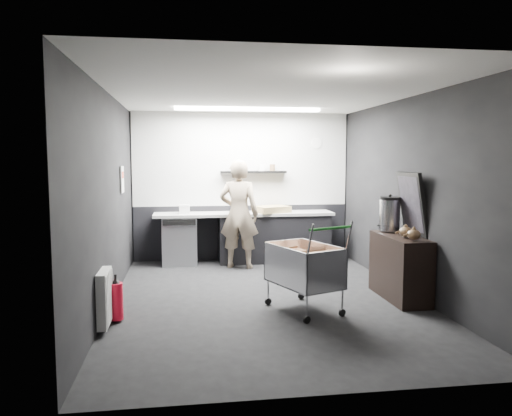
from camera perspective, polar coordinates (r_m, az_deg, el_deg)
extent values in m
plane|color=black|center=(6.76, 1.14, -10.35)|extent=(5.50, 5.50, 0.00)
plane|color=silver|center=(6.55, 1.19, 13.00)|extent=(5.50, 5.50, 0.00)
plane|color=black|center=(9.23, -1.63, 2.48)|extent=(5.50, 0.00, 5.50)
plane|color=black|center=(3.84, 7.90, -2.07)|extent=(5.50, 0.00, 5.50)
plane|color=black|center=(6.49, -16.52, 0.90)|extent=(0.00, 5.50, 5.50)
plane|color=black|center=(7.12, 17.26, 1.27)|extent=(0.00, 5.50, 5.50)
cube|color=silver|center=(9.20, -1.63, 5.58)|extent=(3.95, 0.02, 1.70)
cube|color=black|center=(9.30, -1.60, -2.77)|extent=(3.95, 0.02, 1.00)
cube|color=black|center=(9.12, -0.29, 4.14)|extent=(1.20, 0.22, 0.04)
cylinder|color=white|center=(9.46, 6.90, 7.36)|extent=(0.20, 0.03, 0.20)
cube|color=silver|center=(7.77, -15.05, 3.16)|extent=(0.02, 0.30, 0.40)
cube|color=red|center=(7.76, -15.03, 3.68)|extent=(0.02, 0.22, 0.10)
cube|color=white|center=(5.78, -16.93, -9.77)|extent=(0.10, 0.50, 0.60)
cube|color=white|center=(8.36, -0.93, 11.20)|extent=(2.40, 0.20, 0.04)
cube|color=black|center=(9.09, 2.08, -3.44)|extent=(2.00, 0.56, 0.85)
cube|color=#ADAEA9|center=(8.94, -1.38, -0.68)|extent=(3.20, 0.60, 0.05)
cube|color=#9EA0A5|center=(8.94, -8.72, -3.65)|extent=(0.60, 0.58, 0.85)
cube|color=black|center=(8.59, -8.77, -1.64)|extent=(0.56, 0.02, 0.10)
imported|color=beige|center=(8.48, -1.96, -0.70)|extent=(0.78, 0.63, 1.85)
cube|color=silver|center=(6.21, 5.50, -8.61)|extent=(0.90, 1.08, 0.02)
cube|color=silver|center=(6.10, 2.87, -6.60)|extent=(0.36, 0.86, 0.49)
cube|color=silver|center=(6.23, 8.11, -6.38)|extent=(0.36, 0.86, 0.49)
cube|color=silver|center=(5.73, 6.60, -7.43)|extent=(0.56, 0.24, 0.49)
cube|color=silver|center=(6.59, 4.58, -5.69)|extent=(0.56, 0.24, 0.49)
cylinder|color=silver|center=(5.80, 3.97, -11.18)|extent=(0.02, 0.02, 0.33)
cylinder|color=silver|center=(5.93, 8.94, -10.86)|extent=(0.02, 0.02, 0.33)
cylinder|color=silver|center=(6.59, 2.40, -9.09)|extent=(0.02, 0.02, 0.33)
cylinder|color=silver|center=(6.71, 6.79, -8.88)|extent=(0.02, 0.02, 0.33)
cylinder|color=#217B29|center=(5.58, 6.82, -2.41)|extent=(0.57, 0.25, 0.03)
cube|color=#915E3D|center=(6.24, 4.11, -6.48)|extent=(0.36, 0.40, 0.41)
cube|color=#915E3D|center=(6.08, 7.21, -7.04)|extent=(0.33, 0.37, 0.37)
cylinder|color=black|center=(5.84, 3.96, -12.50)|extent=(0.09, 0.06, 0.09)
cylinder|color=black|center=(6.63, 2.40, -10.27)|extent=(0.09, 0.06, 0.09)
cylinder|color=black|center=(5.97, 8.92, -12.16)|extent=(0.09, 0.06, 0.09)
cylinder|color=black|center=(6.74, 6.78, -10.04)|extent=(0.09, 0.06, 0.09)
cube|color=black|center=(6.95, 16.11, -6.53)|extent=(0.42, 1.13, 0.85)
cylinder|color=silver|center=(7.18, 15.02, -0.79)|extent=(0.28, 0.28, 0.43)
cylinder|color=black|center=(7.16, 15.07, 1.08)|extent=(0.28, 0.28, 0.04)
sphere|color=black|center=(7.16, 15.08, 1.38)|extent=(0.05, 0.05, 0.05)
ellipsoid|color=brown|center=(6.74, 16.72, -2.62)|extent=(0.17, 0.17, 0.14)
ellipsoid|color=brown|center=(6.53, 17.59, -2.91)|extent=(0.17, 0.17, 0.14)
cube|color=black|center=(6.94, 17.43, 0.48)|extent=(0.20, 0.66, 0.84)
cube|color=black|center=(6.93, 17.25, 0.48)|extent=(0.14, 0.56, 0.72)
cylinder|color=red|center=(6.02, -15.70, -10.23)|extent=(0.16, 0.16, 0.42)
cone|color=black|center=(5.96, -15.76, -8.02)|extent=(0.11, 0.11, 0.06)
cylinder|color=black|center=(5.95, -15.78, -7.62)|extent=(0.03, 0.03, 0.06)
cube|color=#9D8754|center=(8.96, 1.81, -0.14)|extent=(0.70, 0.63, 0.11)
cylinder|color=silver|center=(8.92, -2.09, 0.13)|extent=(0.21, 0.21, 0.21)
cube|color=white|center=(8.82, -8.18, -0.15)|extent=(0.18, 0.15, 0.16)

